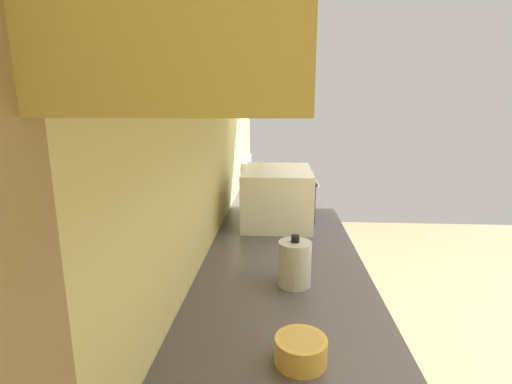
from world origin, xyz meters
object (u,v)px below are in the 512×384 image
oven_range (279,227)px  microwave (278,196)px  bowl (301,349)px  kettle (295,263)px

oven_range → microwave: (-1.23, 0.01, 0.58)m
microwave → bowl: 1.17m
oven_range → bowl: (-2.39, -0.05, 0.47)m
bowl → oven_range: bearing=1.2°
oven_range → microwave: size_ratio=2.15×
kettle → microwave: bearing=4.9°
oven_range → bowl: oven_range is taller
kettle → oven_range: bearing=1.4°
bowl → kettle: kettle is taller
microwave → kettle: 0.76m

